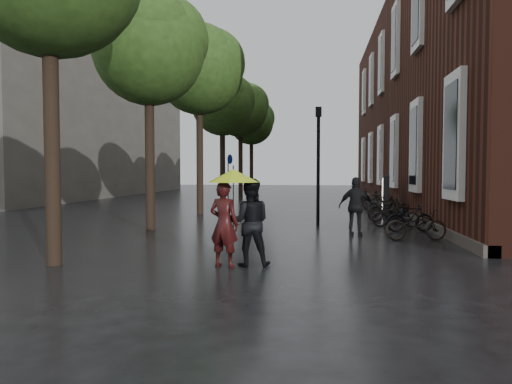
% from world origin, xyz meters
% --- Properties ---
extents(ground, '(120.00, 120.00, 0.00)m').
position_xyz_m(ground, '(0.00, 0.00, 0.00)').
color(ground, black).
extents(brick_building, '(10.20, 33.20, 12.00)m').
position_xyz_m(brick_building, '(10.47, 19.46, 5.99)').
color(brick_building, '#38160F').
rests_on(brick_building, ground).
extents(bg_building, '(16.00, 30.00, 14.00)m').
position_xyz_m(bg_building, '(-22.00, 28.00, 7.00)').
color(bg_building, '#47423D').
rests_on(bg_building, ground).
extents(street_trees, '(4.33, 34.03, 8.91)m').
position_xyz_m(street_trees, '(-3.99, 15.91, 6.34)').
color(street_trees, black).
rests_on(street_trees, ground).
extents(person_burgundy, '(0.75, 0.60, 1.80)m').
position_xyz_m(person_burgundy, '(-0.35, 1.32, 0.90)').
color(person_burgundy, black).
rests_on(person_burgundy, ground).
extents(person_black, '(0.99, 0.82, 1.86)m').
position_xyz_m(person_black, '(0.16, 1.49, 0.93)').
color(person_black, black).
rests_on(person_black, ground).
extents(lime_umbrella, '(1.08, 1.08, 1.60)m').
position_xyz_m(lime_umbrella, '(-0.16, 1.34, 1.92)').
color(lime_umbrella, black).
rests_on(lime_umbrella, ground).
extents(pedestrian_walking, '(1.15, 0.67, 1.84)m').
position_xyz_m(pedestrian_walking, '(2.80, 6.36, 0.92)').
color(pedestrian_walking, black).
rests_on(pedestrian_walking, ground).
extents(parked_bicycles, '(2.11, 15.23, 1.02)m').
position_xyz_m(parked_bicycles, '(4.60, 12.98, 0.47)').
color(parked_bicycles, black).
rests_on(parked_bicycles, ground).
extents(ad_lightbox, '(0.28, 1.21, 1.83)m').
position_xyz_m(ad_lightbox, '(4.69, 13.08, 0.92)').
color(ad_lightbox, black).
rests_on(ad_lightbox, ground).
extents(lamp_post, '(0.23, 0.23, 4.39)m').
position_xyz_m(lamp_post, '(1.63, 9.07, 2.67)').
color(lamp_post, black).
rests_on(lamp_post, ground).
extents(cycle_sign, '(0.16, 0.54, 2.98)m').
position_xyz_m(cycle_sign, '(-3.35, 17.42, 1.97)').
color(cycle_sign, '#262628').
rests_on(cycle_sign, ground).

